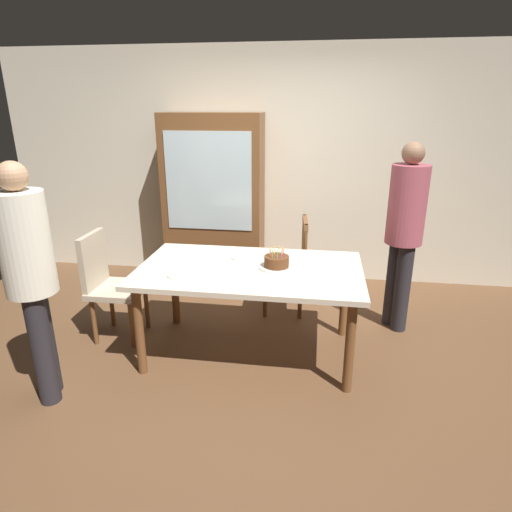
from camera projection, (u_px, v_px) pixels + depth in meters
The scene contains 14 objects.
ground at pixel (250, 351), 3.66m from camera, with size 6.40×6.40×0.00m, color brown.
back_wall at pixel (275, 167), 4.96m from camera, with size 6.40×0.10×2.60m, color beige.
dining_table at pixel (250, 277), 3.44m from camera, with size 1.76×1.03×0.76m.
birthday_cake at pixel (277, 263), 3.39m from camera, with size 0.28×0.28×0.16m.
plate_near_celebrant at pixel (182, 274), 3.26m from camera, with size 0.22×0.22×0.01m, color silver.
plate_far_side at pixel (244, 257), 3.64m from camera, with size 0.22×0.22×0.01m, color silver.
fork_near_celebrant at pixel (161, 273), 3.28m from camera, with size 0.18×0.02×0.01m, color silver.
fork_far_side at pixel (225, 257), 3.65m from camera, with size 0.18×0.02×0.01m, color silver.
fork_near_guest at pixel (295, 280), 3.15m from camera, with size 0.18×0.02×0.01m, color silver.
chair_spindle_back at pixel (286, 267), 4.26m from camera, with size 0.47×0.47×0.95m.
chair_upholstered at pixel (108, 280), 3.75m from camera, with size 0.45×0.45×0.95m.
person_celebrant at pixel (30, 272), 2.80m from camera, with size 0.32×0.32×1.66m.
person_guest at pixel (405, 227), 3.77m from camera, with size 0.32×0.32×1.69m.
china_cabinet at pixel (214, 200), 4.89m from camera, with size 1.10×0.45×1.90m.
Camera 1 is at (0.52, -3.15, 1.97)m, focal length 30.35 mm.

